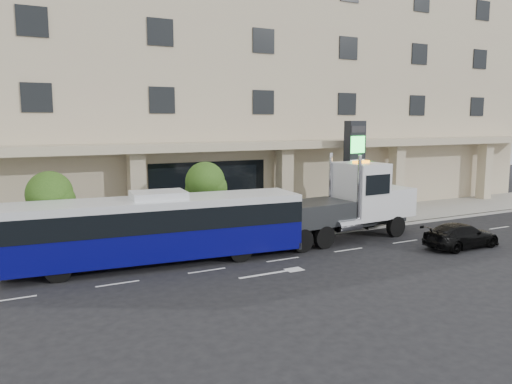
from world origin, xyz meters
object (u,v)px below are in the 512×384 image
Objects in this scene: city_bus at (159,227)px; black_sedan at (461,235)px; tow_truck at (347,204)px; signage_pylon at (354,170)px.

city_bus is 15.91m from black_sedan.
black_sedan is at bearing -51.69° from tow_truck.
tow_truck reaches higher than city_bus.
black_sedan is 0.69× the size of signage_pylon.
city_bus is 2.10× the size of signage_pylon.
black_sedan is (15.21, -4.54, -1.10)m from city_bus.
city_bus is 1.29× the size of tow_truck.
tow_truck is at bearing -146.92° from signage_pylon.
black_sedan is 8.68m from signage_pylon.
black_sedan is at bearing -98.74° from signage_pylon.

